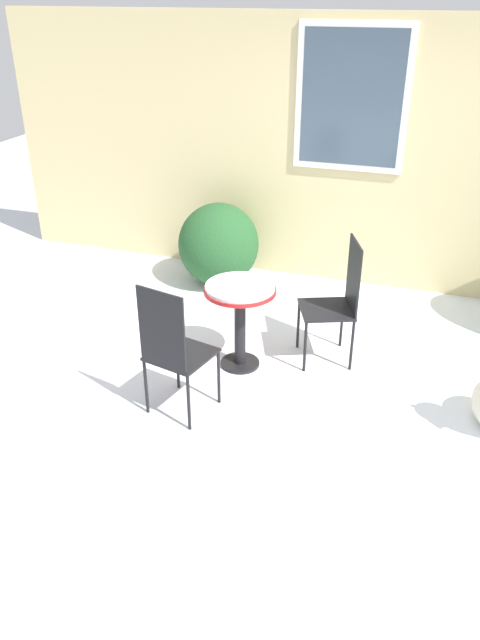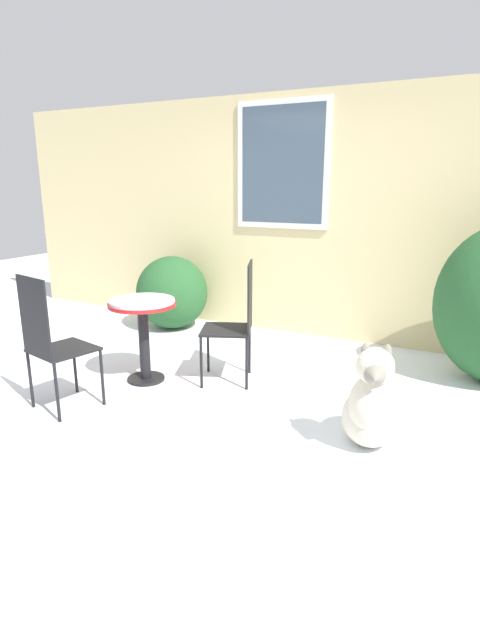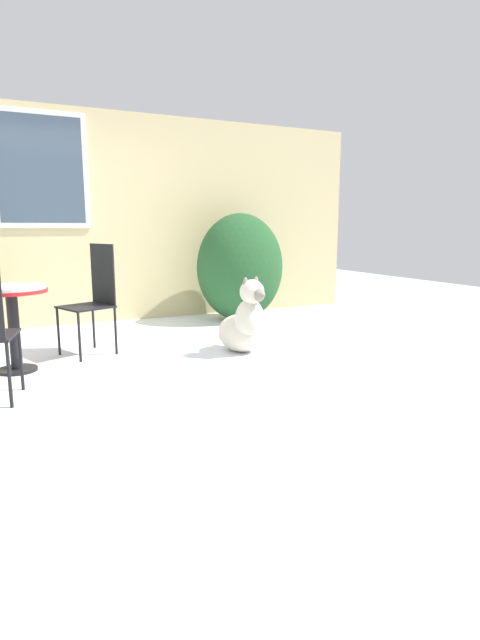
{
  "view_description": "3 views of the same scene",
  "coord_description": "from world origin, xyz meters",
  "px_view_note": "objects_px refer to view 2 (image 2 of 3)",
  "views": [
    {
      "loc": [
        0.67,
        -3.98,
        2.81
      ],
      "look_at": [
        -0.74,
        0.22,
        0.42
      ],
      "focal_mm": 35.0,
      "sensor_mm": 36.0,
      "label": 1
    },
    {
      "loc": [
        1.88,
        -3.07,
        1.69
      ],
      "look_at": [
        0.0,
        0.6,
        0.55
      ],
      "focal_mm": 28.0,
      "sensor_mm": 36.0,
      "label": 2
    },
    {
      "loc": [
        -0.8,
        -4.3,
        1.21
      ],
      "look_at": [
        1.27,
        0.02,
        0.31
      ],
      "focal_mm": 28.0,
      "sensor_mm": 36.0,
      "label": 3
    }
  ],
  "objects_px": {
    "patio_chair_near_table": "(237,319)",
    "patio_table": "(143,319)",
    "patio_chair_far_side": "(51,340)",
    "dog": "(372,408)"
  },
  "relations": [
    {
      "from": "patio_chair_near_table",
      "to": "dog",
      "type": "bearing_deg",
      "value": 42.98
    },
    {
      "from": "patio_chair_near_table",
      "to": "dog",
      "type": "distance_m",
      "value": 1.47
    },
    {
      "from": "patio_chair_near_table",
      "to": "dog",
      "type": "height_order",
      "value": "patio_chair_near_table"
    },
    {
      "from": "patio_table",
      "to": "patio_chair_near_table",
      "type": "xyz_separation_m",
      "value": [
        0.72,
        0.36,
        0.01
      ]
    },
    {
      "from": "patio_chair_far_side",
      "to": "dog",
      "type": "bearing_deg",
      "value": -153.4
    },
    {
      "from": "patio_chair_near_table",
      "to": "patio_table",
      "type": "bearing_deg",
      "value": -85.68
    },
    {
      "from": "patio_table",
      "to": "patio_chair_far_side",
      "type": "relative_size",
      "value": 0.69
    },
    {
      "from": "patio_table",
      "to": "patio_chair_far_side",
      "type": "height_order",
      "value": "patio_chair_far_side"
    },
    {
      "from": "patio_chair_far_side",
      "to": "dog",
      "type": "xyz_separation_m",
      "value": [
        2.26,
        0.54,
        -0.29
      ]
    },
    {
      "from": "patio_table",
      "to": "patio_chair_far_side",
      "type": "xyz_separation_m",
      "value": [
        -0.23,
        -0.79,
        0.01
      ]
    }
  ]
}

